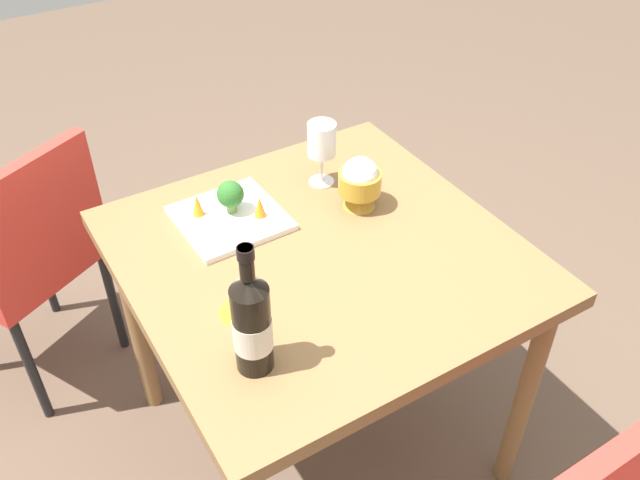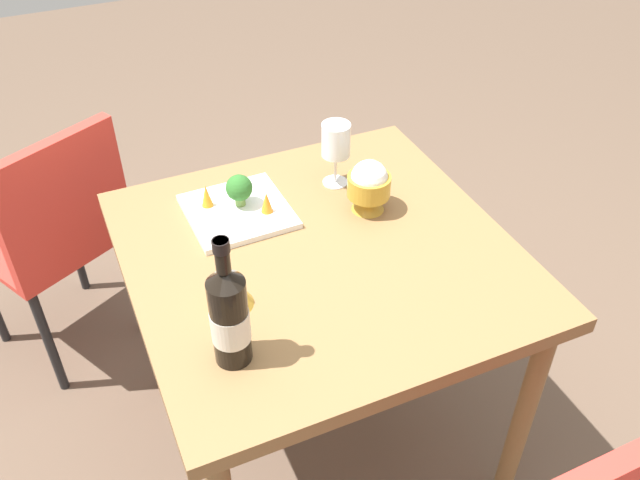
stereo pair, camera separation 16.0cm
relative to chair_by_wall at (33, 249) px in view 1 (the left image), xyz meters
The scene contains 11 objects.
ground_plane 1.02m from the chair_by_wall, 131.47° to the left, with size 8.00×8.00×0.00m, color brown.
dining_table 0.88m from the chair_by_wall, 131.47° to the left, with size 0.90×0.90×0.74m.
chair_by_wall is the anchor object (origin of this frame).
wine_bottle 0.99m from the chair_by_wall, 107.63° to the left, with size 0.08×0.08×0.30m.
wine_glass 0.90m from the chair_by_wall, 150.67° to the left, with size 0.08×0.08×0.18m.
rice_bowl 0.98m from the chair_by_wall, 143.88° to the left, with size 0.11×0.11×0.14m.
rice_bowl_lid 0.85m from the chair_by_wall, 113.61° to the left, with size 0.10×0.10×0.09m.
serving_plate 0.66m from the chair_by_wall, 135.35° to the left, with size 0.26×0.26×0.02m.
broccoli_floret 0.68m from the chair_by_wall, 137.19° to the left, with size 0.07×0.07×0.09m.
carrot_garnish_left 0.74m from the chair_by_wall, 136.77° to the left, with size 0.03×0.03×0.06m.
carrot_garnish_right 0.60m from the chair_by_wall, 133.90° to the left, with size 0.03×0.03×0.06m.
Camera 1 is at (0.65, 1.06, 1.79)m, focal length 38.24 mm.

